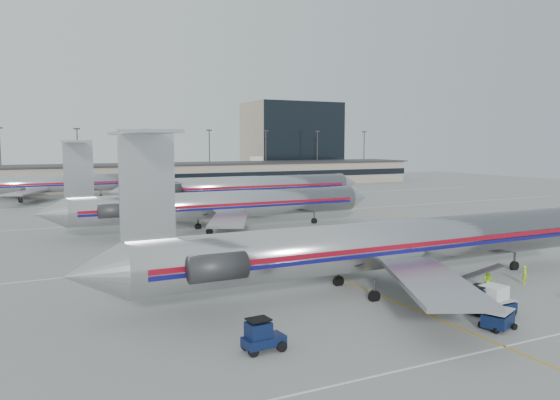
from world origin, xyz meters
TOP-DOWN VIEW (x-y plane):
  - ground at (0.00, 0.00)m, footprint 260.00×260.00m
  - apron_markings at (0.00, 10.00)m, footprint 160.00×0.15m
  - terminal at (0.00, 97.97)m, footprint 162.00×17.00m
  - light_mast_row at (0.00, 112.00)m, footprint 163.60×0.40m
  - distant_building at (62.00, 128.00)m, footprint 30.00×20.00m
  - jet_foreground at (0.73, -5.01)m, footprint 47.44×27.94m
  - jet_second_row at (-0.65, 27.97)m, footprint 45.43×26.75m
  - jet_third_row at (11.59, 49.98)m, footprint 46.90×28.85m
  - jet_back_row at (-21.44, 78.45)m, footprint 42.40×26.08m
  - tug_left at (-12.65, -12.60)m, footprint 2.42×1.35m
  - tug_center at (3.50, -12.88)m, footprint 2.62×1.89m
  - cart_inner at (4.31, -13.83)m, footprint 1.89×1.33m
  - cart_outer at (2.03, -15.68)m, footprint 2.50×2.17m
  - uld_container at (4.11, -13.39)m, footprint 2.09×1.84m
  - belt_loader at (6.94, -8.98)m, footprint 4.18×2.39m
  - ramp_worker_near at (12.50, -8.96)m, footprint 0.68×0.62m
  - ramp_worker_far at (8.28, -9.09)m, footprint 0.98×0.98m
  - cone_left at (-11.17, -9.30)m, footprint 0.64×0.64m

SIDE VIEW (x-z plane):
  - ground at x=0.00m, z-range 0.00..0.00m
  - apron_markings at x=0.00m, z-range 0.00..0.02m
  - cone_left at x=-11.17m, z-range 0.00..0.69m
  - cart_inner at x=4.31m, z-range 0.03..1.08m
  - belt_loader at x=6.94m, z-range -0.50..1.65m
  - cart_outer at x=2.03m, z-range 0.04..1.23m
  - ramp_worker_near at x=12.50m, z-range 0.00..1.55m
  - ramp_worker_far at x=8.28m, z-range 0.00..1.60m
  - tug_left at x=-12.65m, z-range -0.08..1.82m
  - tug_center at x=3.50m, z-range -0.08..1.84m
  - uld_container at x=4.11m, z-range 0.01..1.95m
  - terminal at x=0.00m, z-range 0.03..6.28m
  - jet_back_row at x=-21.44m, z-range -2.43..9.16m
  - jet_second_row at x=-0.65m, z-range -2.50..9.40m
  - jet_foreground at x=0.73m, z-range -2.61..9.81m
  - jet_third_row at x=11.59m, z-range -2.69..10.13m
  - light_mast_row at x=0.00m, z-range 0.94..16.22m
  - distant_building at x=62.00m, z-range 0.00..25.00m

